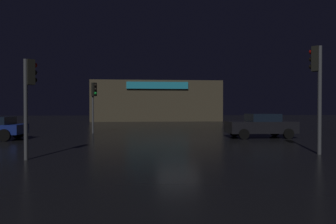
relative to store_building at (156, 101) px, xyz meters
The scene contains 6 objects.
ground_plane 27.54m from the store_building, 89.42° to the right, with size 120.00×120.00×0.00m, color black.
store_building is the anchor object (origin of this frame).
traffic_signal_main 33.28m from the store_building, 80.67° to the right, with size 0.42×0.42×4.44m.
traffic_signal_opposite 33.67m from the store_building, 100.13° to the right, with size 0.42×0.42×3.69m.
traffic_signal_cross_left 23.03m from the store_building, 104.02° to the right, with size 0.43×0.41×3.84m.
car_far 27.06m from the store_building, 77.66° to the right, with size 4.31×2.04×1.54m.
Camera 1 is at (-1.89, -16.35, 1.88)m, focal length 29.67 mm.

